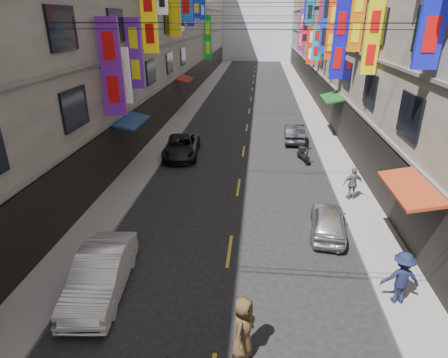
% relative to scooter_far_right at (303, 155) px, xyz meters
% --- Properties ---
extents(sidewalk_left, '(2.00, 90.00, 0.12)m').
position_rel_scooter_far_right_xyz_m(sidewalk_left, '(-9.84, 13.62, -0.38)').
color(sidewalk_left, slate).
rests_on(sidewalk_left, ground).
extents(sidewalk_right, '(2.00, 90.00, 0.12)m').
position_rel_scooter_far_right_xyz_m(sidewalk_right, '(2.16, 13.62, -0.38)').
color(sidewalk_right, slate).
rests_on(sidewalk_right, ground).
extents(building_row_left, '(10.14, 90.00, 19.00)m').
position_rel_scooter_far_right_xyz_m(building_row_left, '(-15.83, 13.62, 9.04)').
color(building_row_left, gray).
rests_on(building_row_left, ground).
extents(building_row_right, '(10.14, 90.00, 19.00)m').
position_rel_scooter_far_right_xyz_m(building_row_right, '(8.15, 13.62, 9.04)').
color(building_row_right, '#9E9284').
rests_on(building_row_right, ground).
extents(haze_block, '(18.00, 8.00, 22.00)m').
position_rel_scooter_far_right_xyz_m(haze_block, '(-3.84, 63.62, 10.56)').
color(haze_block, '#B6BDCA').
rests_on(haze_block, ground).
extents(shop_signage, '(14.00, 55.00, 12.05)m').
position_rel_scooter_far_right_xyz_m(shop_signage, '(-4.12, 7.16, 8.66)').
color(shop_signage, '#0F12B0').
rests_on(shop_signage, ground).
extents(street_awnings, '(13.99, 35.20, 0.41)m').
position_rel_scooter_far_right_xyz_m(street_awnings, '(-5.10, -2.38, 2.56)').
color(street_awnings, '#12441D').
rests_on(street_awnings, ground).
extents(overhead_cables, '(14.00, 38.04, 1.24)m').
position_rel_scooter_far_right_xyz_m(overhead_cables, '(-3.84, 1.62, 8.36)').
color(overhead_cables, black).
rests_on(overhead_cables, ground).
extents(lane_markings, '(0.12, 80.20, 0.01)m').
position_rel_scooter_far_right_xyz_m(lane_markings, '(-3.84, 10.62, -0.44)').
color(lane_markings, gold).
rests_on(lane_markings, ground).
extents(scooter_far_right, '(0.73, 1.76, 1.14)m').
position_rel_scooter_far_right_xyz_m(scooter_far_right, '(0.00, 0.00, 0.00)').
color(scooter_far_right, black).
rests_on(scooter_far_right, ground).
extents(car_left_mid, '(1.92, 4.45, 1.42)m').
position_rel_scooter_far_right_xyz_m(car_left_mid, '(-7.84, -13.12, 0.27)').
color(car_left_mid, silver).
rests_on(car_left_mid, ground).
extents(car_left_far, '(2.51, 4.80, 1.29)m').
position_rel_scooter_far_right_xyz_m(car_left_far, '(-7.84, 0.28, 0.20)').
color(car_left_far, black).
rests_on(car_left_far, ground).
extents(car_right_mid, '(1.85, 3.66, 1.19)m').
position_rel_scooter_far_right_xyz_m(car_right_mid, '(0.16, -8.67, 0.15)').
color(car_right_mid, '#B7B7BC').
rests_on(car_right_mid, ground).
extents(car_right_far, '(1.49, 3.94, 1.28)m').
position_rel_scooter_far_right_xyz_m(car_right_far, '(-0.25, 4.24, 0.20)').
color(car_right_far, '#222329').
rests_on(car_right_far, ground).
extents(pedestrian_rnear, '(1.16, 0.61, 1.79)m').
position_rel_scooter_far_right_xyz_m(pedestrian_rnear, '(1.68, -12.81, 0.57)').
color(pedestrian_rnear, '#141A37').
rests_on(pedestrian_rnear, sidewalk_right).
extents(pedestrian_rfar, '(1.07, 0.75, 1.65)m').
position_rel_scooter_far_right_xyz_m(pedestrian_rfar, '(1.82, -5.47, 0.50)').
color(pedestrian_rfar, '#5D5C5F').
rests_on(pedestrian_rfar, sidewalk_right).
extents(pedestrian_crossing, '(0.87, 1.06, 1.86)m').
position_rel_scooter_far_right_xyz_m(pedestrian_crossing, '(-3.09, -15.21, 0.49)').
color(pedestrian_crossing, '#47321C').
rests_on(pedestrian_crossing, ground).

